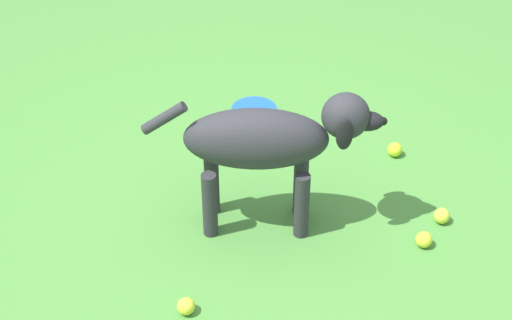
{
  "coord_description": "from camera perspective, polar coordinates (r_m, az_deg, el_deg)",
  "views": [
    {
      "loc": [
        2.46,
        0.71,
        2.32
      ],
      "look_at": [
        -0.02,
        0.06,
        0.32
      ],
      "focal_mm": 58.79,
      "sensor_mm": 36.0,
      "label": 1
    }
  ],
  "objects": [
    {
      "name": "dog",
      "position": [
        3.19,
        0.97,
        1.29
      ],
      "size": [
        0.36,
        0.91,
        0.63
      ],
      "rotation": [
        0.0,
        0.0,
        1.81
      ],
      "color": "#2D2D33",
      "rests_on": "ground"
    },
    {
      "name": "ground",
      "position": [
        3.45,
        -1.0,
        -4.32
      ],
      "size": [
        14.0,
        14.0,
        0.0
      ],
      "primitive_type": "plane",
      "color": "#478438"
    },
    {
      "name": "water_bowl",
      "position": [
        4.01,
        -0.12,
        3.14
      ],
      "size": [
        0.22,
        0.22,
        0.06
      ],
      "primitive_type": "cylinder",
      "color": "blue",
      "rests_on": "ground"
    },
    {
      "name": "tennis_ball_0",
      "position": [
        3.83,
        9.42,
        0.7
      ],
      "size": [
        0.07,
        0.07,
        0.07
      ],
      "primitive_type": "sphere",
      "color": "#C9E429",
      "rests_on": "ground"
    },
    {
      "name": "tennis_ball_3",
      "position": [
        3.52,
        12.52,
        -3.73
      ],
      "size": [
        0.07,
        0.07,
        0.07
      ],
      "primitive_type": "sphere",
      "color": "#CCD83A",
      "rests_on": "ground"
    },
    {
      "name": "tennis_ball_4",
      "position": [
        3.39,
        11.36,
        -5.33
      ],
      "size": [
        0.07,
        0.07,
        0.07
      ],
      "primitive_type": "sphere",
      "color": "yellow",
      "rests_on": "ground"
    },
    {
      "name": "tennis_ball_1",
      "position": [
        3.09,
        -4.78,
        -9.88
      ],
      "size": [
        0.07,
        0.07,
        0.07
      ],
      "primitive_type": "sphere",
      "color": "#D0E136",
      "rests_on": "ground"
    }
  ]
}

